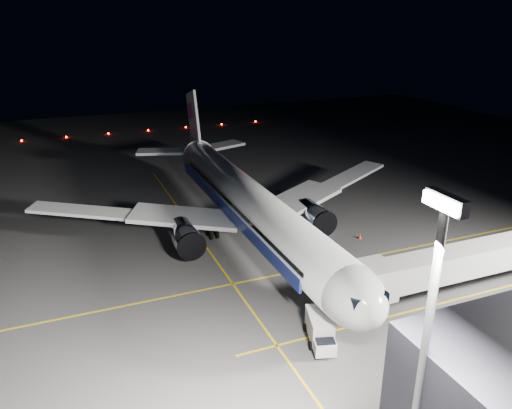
{
  "coord_description": "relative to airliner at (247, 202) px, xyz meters",
  "views": [
    {
      "loc": [
        56.42,
        -22.04,
        28.32
      ],
      "look_at": [
        2.35,
        -0.07,
        6.0
      ],
      "focal_mm": 35.0,
      "sensor_mm": 36.0,
      "label": 1
    }
  ],
  "objects": [
    {
      "name": "guide_line_side",
      "position": [
        23.08,
        10.0,
        -5.16
      ],
      "size": [
        0.25,
        40.0,
        0.01
      ],
      "primitive_type": "cube",
      "color": "gold",
      "rests_on": "ground"
    },
    {
      "name": "taxiway_lights",
      "position": [
        -70.92,
        0.0,
        -4.94
      ],
      "size": [
        0.44,
        60.44,
        0.44
      ],
      "color": "#FF140A",
      "rests_on": "ground"
    },
    {
      "name": "jet_bridge",
      "position": [
        23.08,
        18.06,
        -0.58
      ],
      "size": [
        3.6,
        34.4,
        6.3
      ],
      "color": "#B2B2B7",
      "rests_on": "ground"
    },
    {
      "name": "ground",
      "position": [
        1.08,
        0.0,
        -5.16
      ],
      "size": [
        200.0,
        200.0,
        0.0
      ],
      "primitive_type": "plane",
      "color": "#4C4C4F",
      "rests_on": "ground"
    },
    {
      "name": "baggage_tug",
      "position": [
        -11.07,
        9.62,
        -4.35
      ],
      "size": [
        2.65,
        2.24,
        1.76
      ],
      "rotation": [
        0.0,
        0.0,
        -0.14
      ],
      "color": "black",
      "rests_on": "ground"
    },
    {
      "name": "guide_line_cross",
      "position": [
        1.08,
        -6.0,
        -5.16
      ],
      "size": [
        70.0,
        0.25,
        0.01
      ],
      "primitive_type": "cube",
      "color": "gold",
      "rests_on": "ground"
    },
    {
      "name": "safety_cone_c",
      "position": [
        6.06,
        14.0,
        -4.82
      ],
      "size": [
        0.45,
        0.45,
        0.68
      ],
      "primitive_type": "cone",
      "color": "#FF4A0A",
      "rests_on": "ground"
    },
    {
      "name": "guide_line_main",
      "position": [
        11.08,
        0.0,
        -5.16
      ],
      "size": [
        0.25,
        80.0,
        0.01
      ],
      "primitive_type": "cube",
      "color": "gold",
      "rests_on": "ground"
    },
    {
      "name": "safety_cone_b",
      "position": [
        3.82,
        4.0,
        -4.84
      ],
      "size": [
        0.44,
        0.44,
        0.66
      ],
      "primitive_type": "cone",
      "color": "#FF4A0A",
      "rests_on": "ground"
    },
    {
      "name": "service_truck",
      "position": [
        24.16,
        -2.14,
        -3.76
      ],
      "size": [
        5.49,
        3.46,
        2.62
      ],
      "rotation": [
        0.0,
        0.0,
        -0.3
      ],
      "color": "white",
      "rests_on": "ground"
    },
    {
      "name": "airliner",
      "position": [
        0.0,
        0.0,
        0.0
      ],
      "size": [
        61.48,
        54.22,
        16.64
      ],
      "color": "silver",
      "rests_on": "ground"
    },
    {
      "name": "floodlight_mast_south",
      "position": [
        41.08,
        -6.01,
        7.21
      ],
      "size": [
        2.4,
        0.67,
        20.7
      ],
      "color": "#59595E",
      "rests_on": "ground"
    },
    {
      "name": "safety_cone_a",
      "position": [
        -2.71,
        7.81,
        -4.89
      ],
      "size": [
        0.36,
        0.36,
        0.54
      ],
      "primitive_type": "cone",
      "color": "#FF4A0A",
      "rests_on": "ground"
    }
  ]
}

